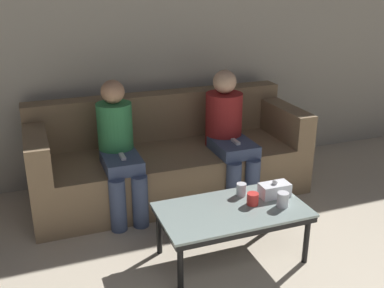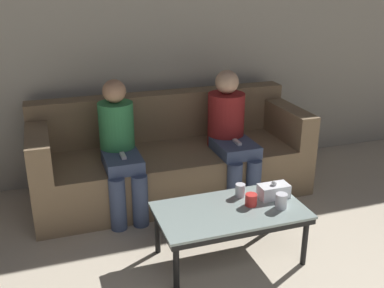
{
  "view_description": "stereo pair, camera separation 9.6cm",
  "coord_description": "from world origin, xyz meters",
  "px_view_note": "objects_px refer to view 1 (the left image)",
  "views": [
    {
      "loc": [
        -1.13,
        -0.05,
        1.92
      ],
      "look_at": [
        0.0,
        2.98,
        0.69
      ],
      "focal_mm": 42.0,
      "sensor_mm": 36.0,
      "label": 1
    },
    {
      "loc": [
        -1.04,
        -0.08,
        1.92
      ],
      "look_at": [
        0.0,
        2.98,
        0.69
      ],
      "focal_mm": 42.0,
      "sensor_mm": 36.0,
      "label": 2
    }
  ],
  "objects_px": {
    "coffee_table": "(232,214)",
    "cup_near_left": "(283,200)",
    "cup_far_center": "(253,199)",
    "seated_person_mid_left": "(228,130)",
    "seated_person_left_end": "(119,146)",
    "cup_near_right": "(241,190)",
    "tissue_box": "(274,190)",
    "couch": "(169,159)"
  },
  "relations": [
    {
      "from": "cup_near_right",
      "to": "tissue_box",
      "type": "relative_size",
      "value": 0.43
    },
    {
      "from": "couch",
      "to": "seated_person_left_end",
      "type": "height_order",
      "value": "seated_person_left_end"
    },
    {
      "from": "coffee_table",
      "to": "seated_person_left_end",
      "type": "bearing_deg",
      "value": 121.81
    },
    {
      "from": "seated_person_left_end",
      "to": "seated_person_mid_left",
      "type": "relative_size",
      "value": 0.99
    },
    {
      "from": "coffee_table",
      "to": "seated_person_left_end",
      "type": "relative_size",
      "value": 0.92
    },
    {
      "from": "couch",
      "to": "seated_person_mid_left",
      "type": "bearing_deg",
      "value": -23.18
    },
    {
      "from": "couch",
      "to": "cup_near_right",
      "type": "height_order",
      "value": "couch"
    },
    {
      "from": "tissue_box",
      "to": "couch",
      "type": "bearing_deg",
      "value": 112.48
    },
    {
      "from": "couch",
      "to": "tissue_box",
      "type": "height_order",
      "value": "couch"
    },
    {
      "from": "seated_person_left_end",
      "to": "cup_near_right",
      "type": "bearing_deg",
      "value": -47.08
    },
    {
      "from": "cup_far_center",
      "to": "seated_person_mid_left",
      "type": "distance_m",
      "value": 1.0
    },
    {
      "from": "cup_near_right",
      "to": "cup_far_center",
      "type": "distance_m",
      "value": 0.15
    },
    {
      "from": "cup_near_right",
      "to": "cup_far_center",
      "type": "xyz_separation_m",
      "value": [
        0.01,
        -0.15,
        -0.0
      ]
    },
    {
      "from": "cup_far_center",
      "to": "seated_person_mid_left",
      "type": "relative_size",
      "value": 0.08
    },
    {
      "from": "tissue_box",
      "to": "seated_person_left_end",
      "type": "height_order",
      "value": "seated_person_left_end"
    },
    {
      "from": "tissue_box",
      "to": "seated_person_left_end",
      "type": "xyz_separation_m",
      "value": [
        -0.95,
        0.89,
        0.15
      ]
    },
    {
      "from": "cup_near_right",
      "to": "seated_person_mid_left",
      "type": "relative_size",
      "value": 0.08
    },
    {
      "from": "couch",
      "to": "cup_near_left",
      "type": "bearing_deg",
      "value": -71.11
    },
    {
      "from": "cup_near_left",
      "to": "seated_person_left_end",
      "type": "distance_m",
      "value": 1.4
    },
    {
      "from": "couch",
      "to": "seated_person_mid_left",
      "type": "relative_size",
      "value": 2.15
    },
    {
      "from": "coffee_table",
      "to": "tissue_box",
      "type": "relative_size",
      "value": 4.69
    },
    {
      "from": "coffee_table",
      "to": "seated_person_left_end",
      "type": "height_order",
      "value": "seated_person_left_end"
    },
    {
      "from": "couch",
      "to": "tissue_box",
      "type": "distance_m",
      "value": 1.2
    },
    {
      "from": "cup_near_left",
      "to": "coffee_table",
      "type": "bearing_deg",
      "value": 164.66
    },
    {
      "from": "tissue_box",
      "to": "seated_person_mid_left",
      "type": "height_order",
      "value": "seated_person_mid_left"
    },
    {
      "from": "cup_near_left",
      "to": "cup_far_center",
      "type": "height_order",
      "value": "cup_near_left"
    },
    {
      "from": "couch",
      "to": "coffee_table",
      "type": "bearing_deg",
      "value": -85.49
    },
    {
      "from": "coffee_table",
      "to": "tissue_box",
      "type": "distance_m",
      "value": 0.38
    },
    {
      "from": "cup_near_right",
      "to": "cup_far_center",
      "type": "height_order",
      "value": "cup_near_right"
    },
    {
      "from": "coffee_table",
      "to": "cup_near_left",
      "type": "relative_size",
      "value": 9.69
    },
    {
      "from": "cup_near_left",
      "to": "tissue_box",
      "type": "xyz_separation_m",
      "value": [
        0.03,
        0.16,
        -0.0
      ]
    },
    {
      "from": "coffee_table",
      "to": "couch",
      "type": "bearing_deg",
      "value": 94.51
    },
    {
      "from": "coffee_table",
      "to": "cup_near_left",
      "type": "xyz_separation_m",
      "value": [
        0.34,
        -0.09,
        0.09
      ]
    },
    {
      "from": "couch",
      "to": "seated_person_mid_left",
      "type": "xyz_separation_m",
      "value": [
        0.5,
        -0.21,
        0.29
      ]
    },
    {
      "from": "couch",
      "to": "cup_near_left",
      "type": "height_order",
      "value": "couch"
    },
    {
      "from": "couch",
      "to": "tissue_box",
      "type": "xyz_separation_m",
      "value": [
        0.46,
        -1.11,
        0.13
      ]
    },
    {
      "from": "cup_near_left",
      "to": "seated_person_mid_left",
      "type": "relative_size",
      "value": 0.09
    },
    {
      "from": "cup_near_left",
      "to": "couch",
      "type": "bearing_deg",
      "value": 108.89
    },
    {
      "from": "couch",
      "to": "seated_person_mid_left",
      "type": "distance_m",
      "value": 0.61
    },
    {
      "from": "tissue_box",
      "to": "seated_person_left_end",
      "type": "bearing_deg",
      "value": 137.15
    },
    {
      "from": "couch",
      "to": "seated_person_left_end",
      "type": "distance_m",
      "value": 0.61
    },
    {
      "from": "coffee_table",
      "to": "cup_far_center",
      "type": "xyz_separation_m",
      "value": [
        0.16,
        0.01,
        0.08
      ]
    }
  ]
}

